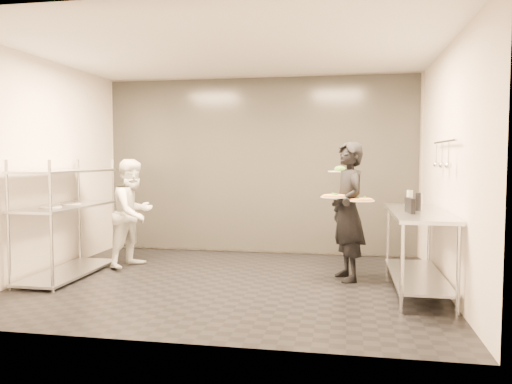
% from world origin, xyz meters
% --- Properties ---
extents(room_shell, '(5.00, 4.00, 2.80)m').
position_xyz_m(room_shell, '(0.00, 1.18, 1.40)').
color(room_shell, black).
rests_on(room_shell, ground).
extents(pass_rack, '(0.60, 1.60, 1.50)m').
position_xyz_m(pass_rack, '(-2.15, -0.00, 0.77)').
color(pass_rack, '#B3B5BA').
rests_on(pass_rack, ground).
extents(prep_counter, '(0.60, 1.80, 0.92)m').
position_xyz_m(prep_counter, '(2.18, 0.00, 0.63)').
color(prep_counter, '#B3B5BA').
rests_on(prep_counter, ground).
extents(utensil_rail, '(0.07, 1.20, 0.31)m').
position_xyz_m(utensil_rail, '(2.43, -0.00, 1.55)').
color(utensil_rail, '#B3B5BA').
rests_on(utensil_rail, room_shell).
extents(waiter, '(0.60, 0.73, 1.72)m').
position_xyz_m(waiter, '(1.40, 0.42, 0.86)').
color(waiter, black).
rests_on(waiter, ground).
extents(chef, '(0.76, 0.87, 1.50)m').
position_xyz_m(chef, '(-1.55, 0.68, 0.75)').
color(chef, white).
rests_on(chef, ground).
extents(pizza_plate_near, '(0.33, 0.33, 0.05)m').
position_xyz_m(pizza_plate_near, '(1.23, 0.26, 1.06)').
color(pizza_plate_near, silver).
rests_on(pizza_plate_near, waiter).
extents(pizza_plate_far, '(0.31, 0.31, 0.05)m').
position_xyz_m(pizza_plate_far, '(1.55, 0.21, 1.02)').
color(pizza_plate_far, silver).
rests_on(pizza_plate_far, waiter).
extents(salad_plate, '(0.31, 0.31, 0.07)m').
position_xyz_m(salad_plate, '(1.29, 0.75, 1.36)').
color(salad_plate, silver).
rests_on(salad_plate, waiter).
extents(pos_monitor, '(0.09, 0.24, 0.17)m').
position_xyz_m(pos_monitor, '(2.06, -0.22, 1.00)').
color(pos_monitor, black).
rests_on(pos_monitor, prep_counter).
extents(bottle_green, '(0.07, 0.07, 0.24)m').
position_xyz_m(bottle_green, '(2.09, 0.03, 1.04)').
color(bottle_green, '#99A799').
rests_on(bottle_green, prep_counter).
extents(bottle_clear, '(0.06, 0.06, 0.19)m').
position_xyz_m(bottle_clear, '(2.20, 0.07, 1.02)').
color(bottle_clear, '#99A799').
rests_on(bottle_clear, prep_counter).
extents(bottle_dark, '(0.06, 0.06, 0.21)m').
position_xyz_m(bottle_dark, '(2.18, 0.04, 1.02)').
color(bottle_dark, black).
rests_on(bottle_dark, prep_counter).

